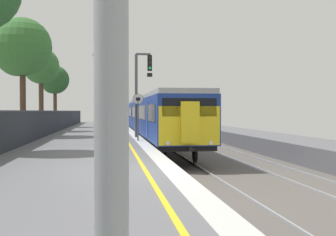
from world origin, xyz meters
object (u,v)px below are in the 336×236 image
at_px(background_tree_right, 42,67).
at_px(platform_lamp_mid, 109,87).
at_px(background_tree_back, 21,49).
at_px(commuter_train_at_platform, 139,114).
at_px(speed_limit_sign, 138,111).
at_px(background_tree_centre, 54,81).
at_px(signal_gantry, 140,85).

bearing_deg(background_tree_right, platform_lamp_mid, -63.48).
distance_m(background_tree_right, background_tree_back, 6.99).
height_order(commuter_train_at_platform, speed_limit_sign, commuter_train_at_platform).
bearing_deg(background_tree_back, commuter_train_at_platform, 64.46).
bearing_deg(platform_lamp_mid, background_tree_centre, 106.00).
bearing_deg(speed_limit_sign, background_tree_back, 144.51).
bearing_deg(background_tree_back, background_tree_right, 87.85).
relative_size(background_tree_right, background_tree_back, 0.88).
distance_m(platform_lamp_mid, background_tree_back, 7.42).
distance_m(speed_limit_sign, background_tree_back, 9.81).
relative_size(speed_limit_sign, background_tree_centre, 0.42).
bearing_deg(platform_lamp_mid, commuter_train_at_platform, 81.53).
relative_size(commuter_train_at_platform, background_tree_right, 8.80).
bearing_deg(background_tree_right, background_tree_back, -92.15).
distance_m(platform_lamp_mid, background_tree_right, 12.38).
bearing_deg(platform_lamp_mid, background_tree_back, 145.40).
distance_m(background_tree_centre, background_tree_back, 15.48).
bearing_deg(commuter_train_at_platform, speed_limit_sign, -94.34).
bearing_deg(signal_gantry, background_tree_right, 128.97).
xyz_separation_m(platform_lamp_mid, background_tree_back, (-5.70, 3.93, 2.64)).
relative_size(platform_lamp_mid, background_tree_right, 0.74).
xyz_separation_m(commuter_train_at_platform, background_tree_centre, (-8.99, -3.68, 3.44)).
distance_m(speed_limit_sign, background_tree_right, 14.50).
bearing_deg(background_tree_back, background_tree_centre, 89.45).
height_order(platform_lamp_mid, background_tree_centre, background_tree_centre).
xyz_separation_m(signal_gantry, background_tree_back, (-7.66, 2.17, 2.39)).
xyz_separation_m(platform_lamp_mid, background_tree_right, (-5.44, 10.90, 2.20)).
relative_size(signal_gantry, background_tree_centre, 0.84).
bearing_deg(commuter_train_at_platform, background_tree_back, -115.54).
bearing_deg(speed_limit_sign, commuter_train_at_platform, 85.66).
bearing_deg(signal_gantry, speed_limit_sign, -96.81).
bearing_deg(background_tree_centre, commuter_train_at_platform, 22.28).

